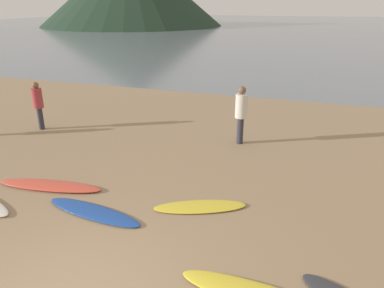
% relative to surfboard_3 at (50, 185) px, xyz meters
% --- Properties ---
extents(ground_plane, '(120.00, 120.00, 0.20)m').
position_rel_surfboard_3_xyz_m(ground_plane, '(2.60, 7.06, -0.15)').
color(ground_plane, '#997C5B').
rests_on(ground_plane, ground).
extents(ocean_water, '(140.00, 100.00, 0.01)m').
position_rel_surfboard_3_xyz_m(ocean_water, '(2.60, 59.90, -0.05)').
color(ocean_water, slate).
rests_on(ocean_water, ground).
extents(surfboard_3, '(2.55, 0.90, 0.10)m').
position_rel_surfboard_3_xyz_m(surfboard_3, '(0.00, 0.00, 0.00)').
color(surfboard_3, '#D84C38').
rests_on(surfboard_3, ground).
extents(surfboard_4, '(2.31, 0.80, 0.07)m').
position_rel_surfboard_3_xyz_m(surfboard_4, '(1.56, -0.62, -0.02)').
color(surfboard_4, '#1E479E').
rests_on(surfboard_4, ground).
extents(surfboard_5, '(1.97, 1.26, 0.06)m').
position_rel_surfboard_3_xyz_m(surfboard_5, '(3.54, 0.27, -0.02)').
color(surfboard_5, yellow).
rests_on(surfboard_5, ground).
extents(person_1, '(0.32, 0.32, 1.59)m').
position_rel_surfboard_3_xyz_m(person_1, '(-3.00, 3.30, 0.89)').
color(person_1, '#2D2D38').
rests_on(person_1, ground).
extents(person_2, '(0.35, 0.35, 1.74)m').
position_rel_surfboard_3_xyz_m(person_2, '(3.53, 4.18, 0.97)').
color(person_2, '#2D2D38').
rests_on(person_2, ground).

